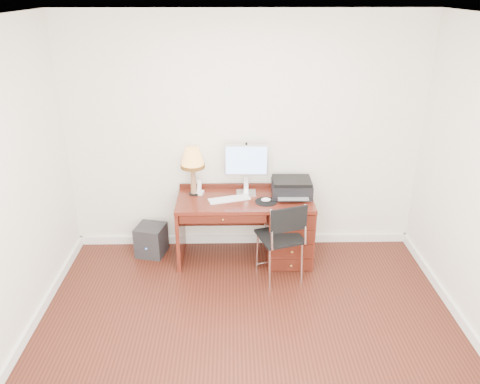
{
  "coord_description": "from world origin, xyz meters",
  "views": [
    {
      "loc": [
        -0.14,
        -3.27,
        2.92
      ],
      "look_at": [
        -0.06,
        1.2,
        0.92
      ],
      "focal_mm": 35.0,
      "sensor_mm": 36.0,
      "label": 1
    }
  ],
  "objects_px": {
    "monitor": "(246,163)",
    "leg_lamp": "(193,161)",
    "desk": "(273,225)",
    "printer": "(292,187)",
    "chair": "(281,234)",
    "equipment_box": "(151,240)",
    "phone": "(200,190)"
  },
  "relations": [
    {
      "from": "desk",
      "to": "equipment_box",
      "type": "xyz_separation_m",
      "value": [
        -1.41,
        0.1,
        -0.23
      ]
    },
    {
      "from": "leg_lamp",
      "to": "monitor",
      "type": "bearing_deg",
      "value": 4.72
    },
    {
      "from": "desk",
      "to": "phone",
      "type": "xyz_separation_m",
      "value": [
        -0.83,
        0.13,
        0.39
      ]
    },
    {
      "from": "phone",
      "to": "chair",
      "type": "bearing_deg",
      "value": -19.7
    },
    {
      "from": "desk",
      "to": "monitor",
      "type": "distance_m",
      "value": 0.78
    },
    {
      "from": "printer",
      "to": "chair",
      "type": "xyz_separation_m",
      "value": [
        -0.16,
        -0.53,
        -0.29
      ]
    },
    {
      "from": "monitor",
      "to": "leg_lamp",
      "type": "distance_m",
      "value": 0.59
    },
    {
      "from": "leg_lamp",
      "to": "phone",
      "type": "distance_m",
      "value": 0.35
    },
    {
      "from": "leg_lamp",
      "to": "chair",
      "type": "height_order",
      "value": "leg_lamp"
    },
    {
      "from": "leg_lamp",
      "to": "equipment_box",
      "type": "distance_m",
      "value": 1.1
    },
    {
      "from": "desk",
      "to": "monitor",
      "type": "bearing_deg",
      "value": 150.69
    },
    {
      "from": "leg_lamp",
      "to": "chair",
      "type": "distance_m",
      "value": 1.24
    },
    {
      "from": "leg_lamp",
      "to": "printer",
      "type": "bearing_deg",
      "value": -2.43
    },
    {
      "from": "desk",
      "to": "phone",
      "type": "height_order",
      "value": "phone"
    },
    {
      "from": "desk",
      "to": "leg_lamp",
      "type": "relative_size",
      "value": 2.76
    },
    {
      "from": "printer",
      "to": "phone",
      "type": "relative_size",
      "value": 2.6
    },
    {
      "from": "printer",
      "to": "equipment_box",
      "type": "height_order",
      "value": "printer"
    },
    {
      "from": "phone",
      "to": "equipment_box",
      "type": "relative_size",
      "value": 0.47
    },
    {
      "from": "printer",
      "to": "phone",
      "type": "xyz_separation_m",
      "value": [
        -1.03,
        0.05,
        -0.05
      ]
    },
    {
      "from": "desk",
      "to": "chair",
      "type": "height_order",
      "value": "chair"
    },
    {
      "from": "monitor",
      "to": "leg_lamp",
      "type": "relative_size",
      "value": 1.04
    },
    {
      "from": "monitor",
      "to": "phone",
      "type": "bearing_deg",
      "value": -174.13
    },
    {
      "from": "desk",
      "to": "printer",
      "type": "height_order",
      "value": "printer"
    },
    {
      "from": "monitor",
      "to": "printer",
      "type": "distance_m",
      "value": 0.57
    },
    {
      "from": "desk",
      "to": "chair",
      "type": "xyz_separation_m",
      "value": [
        0.04,
        -0.45,
        0.14
      ]
    },
    {
      "from": "leg_lamp",
      "to": "phone",
      "type": "height_order",
      "value": "leg_lamp"
    },
    {
      "from": "monitor",
      "to": "leg_lamp",
      "type": "xyz_separation_m",
      "value": [
        -0.59,
        -0.05,
        0.04
      ]
    },
    {
      "from": "monitor",
      "to": "desk",
      "type": "bearing_deg",
      "value": -27.9
    },
    {
      "from": "leg_lamp",
      "to": "equipment_box",
      "type": "xyz_separation_m",
      "value": [
        -0.52,
        -0.03,
        -0.97
      ]
    },
    {
      "from": "desk",
      "to": "chair",
      "type": "distance_m",
      "value": 0.47
    },
    {
      "from": "printer",
      "to": "leg_lamp",
      "type": "relative_size",
      "value": 0.82
    },
    {
      "from": "desk",
      "to": "phone",
      "type": "relative_size",
      "value": 8.78
    }
  ]
}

